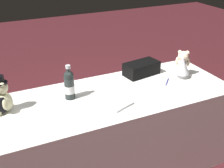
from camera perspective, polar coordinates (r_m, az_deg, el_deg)
The scene contains 7 objects.
reception_table at distance 2.58m, azimuth 0.00°, elevation -9.92°, with size 2.04×0.78×0.80m, color white.
teddy_bear_groom at distance 2.24m, azimuth -20.90°, elevation -2.69°, with size 0.16×0.16×0.29m.
teddy_bear_bride at distance 2.72m, azimuth 13.73°, elevation 3.58°, with size 0.22×0.23×0.25m.
champagne_bottle at distance 2.28m, azimuth -8.46°, elevation -0.09°, with size 0.08×0.08×0.29m.
signing_pen at distance 2.60m, azimuth 10.88°, elevation 0.33°, with size 0.11×0.11×0.01m.
gift_case_black at distance 2.70m, azimuth 5.85°, elevation 3.07°, with size 0.35×0.22×0.12m.
guestbook at distance 2.26m, azimuth 0.02°, elevation -3.31°, with size 0.19×0.29×0.02m, color white.
Camera 1 is at (0.87, 1.87, 1.94)m, focal length 46.21 mm.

